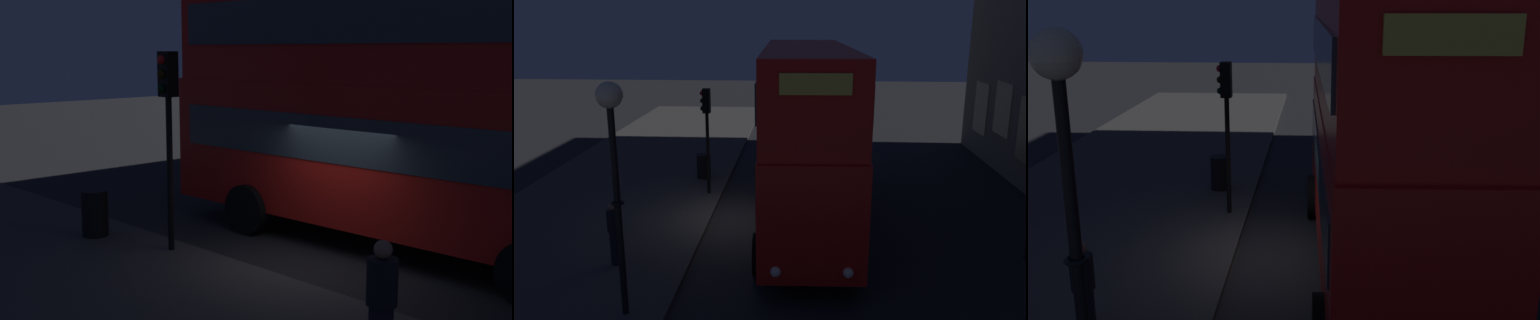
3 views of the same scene
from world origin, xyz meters
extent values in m
plane|color=#232326|center=(0.00, 0.00, 0.00)|extent=(80.00, 80.00, 0.00)
cube|color=#423F3D|center=(0.00, -4.73, 0.06)|extent=(44.00, 7.52, 0.12)
cube|color=#F9E09E|center=(-8.94, 10.23, 2.29)|extent=(1.71, 0.06, 2.35)
cube|color=#F9E09E|center=(-6.27, 10.23, 2.69)|extent=(1.71, 0.06, 2.18)
cube|color=red|center=(0.27, 2.05, 1.93)|extent=(10.18, 2.75, 2.78)
cube|color=red|center=(0.27, 2.05, 4.43)|extent=(9.98, 2.69, 2.21)
cube|color=#2D3842|center=(0.27, 2.05, 2.28)|extent=(9.37, 2.79, 0.90)
cube|color=#2D3842|center=(0.27, 2.05, 4.54)|extent=(9.37, 2.79, 0.90)
cube|color=#F2D84C|center=(5.28, 2.19, 5.04)|extent=(0.12, 1.48, 0.44)
sphere|color=white|center=(5.33, 2.99, 0.90)|extent=(0.24, 0.24, 0.24)
sphere|color=white|center=(5.37, 1.39, 0.90)|extent=(0.24, 0.24, 0.24)
cylinder|color=black|center=(3.67, 3.43, 0.55)|extent=(1.10, 0.27, 1.09)
cylinder|color=black|center=(3.75, 0.86, 0.55)|extent=(1.10, 0.27, 1.09)
cylinder|color=black|center=(-2.54, 3.25, 0.55)|extent=(1.10, 0.27, 1.09)
cylinder|color=black|center=(-2.47, 0.69, 0.55)|extent=(1.10, 0.27, 1.09)
cylinder|color=black|center=(-2.35, -1.43, 1.61)|extent=(0.12, 0.12, 2.98)
cube|color=black|center=(-2.35, -1.43, 3.52)|extent=(0.32, 0.26, 0.85)
sphere|color=red|center=(-2.35, -1.58, 3.79)|extent=(0.17, 0.17, 0.17)
sphere|color=black|center=(-2.35, -1.58, 3.52)|extent=(0.17, 0.17, 0.17)
sphere|color=black|center=(-2.35, -1.58, 3.25)|extent=(0.17, 0.17, 0.17)
cylinder|color=black|center=(5.95, -1.85, 2.38)|extent=(0.14, 0.14, 4.52)
torus|color=black|center=(5.95, -1.85, 2.65)|extent=(0.28, 0.28, 0.06)
sphere|color=#F9EFC6|center=(5.95, -1.85, 4.88)|extent=(0.53, 0.53, 0.53)
cylinder|color=black|center=(3.60, -2.85, 0.58)|extent=(0.29, 0.29, 0.92)
cylinder|color=black|center=(3.60, -2.85, 1.32)|extent=(0.37, 0.37, 0.56)
sphere|color=#8C664C|center=(3.60, -2.85, 1.70)|extent=(0.22, 0.22, 0.22)
cylinder|color=black|center=(-4.27, -1.97, 0.60)|extent=(0.55, 0.55, 0.96)
camera|label=1|loc=(8.00, -9.14, 3.98)|focal=47.62mm
camera|label=2|loc=(16.15, 1.90, 6.32)|focal=37.51mm
camera|label=3|loc=(11.72, 0.74, 5.40)|focal=41.20mm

